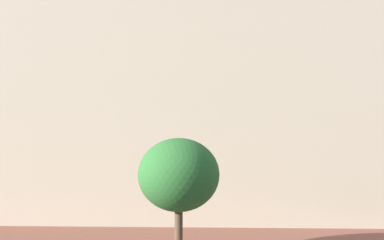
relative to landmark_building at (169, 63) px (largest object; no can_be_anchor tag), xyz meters
name	(u,v)px	position (x,y,z in m)	size (l,w,h in m)	color
landmark_building	(169,63)	(0.00, 0.00, 0.00)	(29.58, 15.81, 38.59)	beige
tree_curb_far	(179,175)	(1.75, -14.78, -7.15)	(3.04, 3.04, 4.64)	brown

